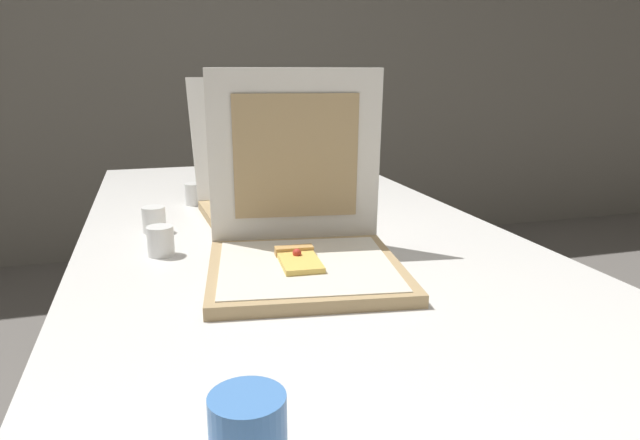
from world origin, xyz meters
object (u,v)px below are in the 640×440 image
pizza_box_front (303,242)px  table (294,249)px  pizza_box_middle (271,195)px  cup_white_mid (154,220)px  cup_white_far (195,194)px  cup_white_near_center (161,241)px

pizza_box_front → table: bearing=88.2°
pizza_box_front → pizza_box_middle: bearing=94.2°
pizza_box_front → cup_white_mid: 0.43m
table → cup_white_far: 0.40m
table → cup_white_mid: bearing=167.2°
table → cup_white_far: (-0.20, 0.33, 0.08)m
cup_white_mid → cup_white_near_center: bearing=-86.6°
pizza_box_middle → cup_white_near_center: 0.40m
pizza_box_middle → cup_white_mid: size_ratio=8.18×
cup_white_mid → cup_white_near_center: (0.01, -0.18, 0.00)m
table → pizza_box_front: pizza_box_front is taller
table → pizza_box_middle: size_ratio=4.14×
pizza_box_middle → cup_white_far: bearing=134.3°
cup_white_near_center → cup_white_far: size_ratio=1.00×
table → cup_white_far: bearing=120.9°
table → cup_white_near_center: 0.33m
table → cup_white_near_center: (-0.30, -0.11, 0.08)m
pizza_box_front → cup_white_near_center: (-0.25, 0.16, -0.02)m
pizza_box_front → cup_white_far: size_ratio=6.58×
pizza_box_middle → cup_white_far: pizza_box_middle is taller
pizza_box_front → cup_white_near_center: bearing=155.1°
pizza_box_front → cup_white_mid: (-0.26, 0.34, -0.02)m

